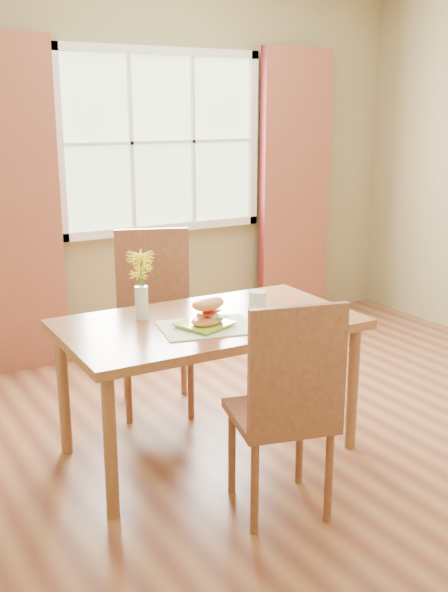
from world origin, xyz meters
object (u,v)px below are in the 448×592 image
object	(u,v)px
dining_table	(209,334)
chair_near	(287,402)
croissant_sandwich	(208,312)
water_glass	(257,305)
chair_far	(155,311)
flower_vase	(141,277)

from	to	relation	value
dining_table	chair_near	xyz separation A→B (m)	(-0.02, -0.70, -0.10)
dining_table	croissant_sandwich	distance (m)	0.21
croissant_sandwich	water_glass	distance (m)	0.30
chair_far	water_glass	world-z (taller)	chair_far
dining_table	water_glass	distance (m)	0.28
chair_near	croissant_sandwich	xyz separation A→B (m)	(-0.05, 0.58, 0.26)
chair_far	water_glass	distance (m)	0.85
chair_near	dining_table	bearing A→B (deg)	103.39
dining_table	water_glass	xyz separation A→B (m)	(0.23, -0.09, 0.14)
croissant_sandwich	water_glass	bearing A→B (deg)	-12.12
dining_table	chair_near	bearing A→B (deg)	-90.15
chair_far	flower_vase	world-z (taller)	flower_vase
chair_far	flower_vase	distance (m)	0.70
dining_table	chair_far	bearing A→B (deg)	89.02
croissant_sandwich	chair_near	bearing A→B (deg)	-102.54
water_glass	chair_far	bearing A→B (deg)	103.82
water_glass	croissant_sandwich	bearing A→B (deg)	-174.59
dining_table	water_glass	bearing A→B (deg)	-20.37
water_glass	dining_table	bearing A→B (deg)	157.93
dining_table	flower_vase	size ratio (longest dim) A/B	4.33
chair_near	croissant_sandwich	bearing A→B (deg)	110.23
chair_far	flower_vase	size ratio (longest dim) A/B	3.06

